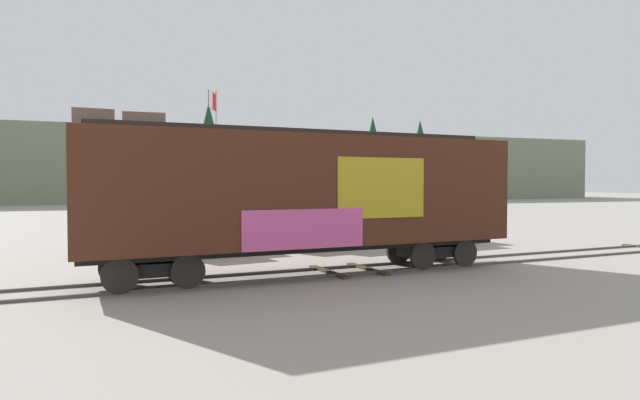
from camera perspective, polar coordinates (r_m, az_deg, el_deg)
The scene contains 8 objects.
ground_plane at distance 16.38m, azimuth -5.96°, elevation -8.07°, with size 260.00×260.00×0.00m, color gray.
track at distance 16.69m, azimuth -1.94°, elevation -7.74°, with size 59.95×6.01×0.08m.
freight_car at distance 16.53m, azimuth -1.36°, elevation 0.74°, with size 13.40×3.77×4.44m.
flagpole at distance 29.32m, azimuth -11.00°, elevation 6.28°, with size 0.72×1.50×7.78m.
hillside at distance 93.41m, azimuth -17.80°, elevation 3.26°, with size 152.03×33.36×15.57m.
parked_car_black at distance 21.88m, azimuth -12.70°, elevation -3.53°, with size 5.01×2.68×1.55m.
parked_car_blue at distance 23.59m, azimuth 0.69°, elevation -3.09°, with size 4.75×2.76×1.59m.
parked_car_green at distance 25.79m, azimuth 11.34°, elevation -2.76°, with size 4.84×2.43×1.52m.
Camera 1 is at (-3.96, -15.64, 2.81)m, focal length 30.52 mm.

